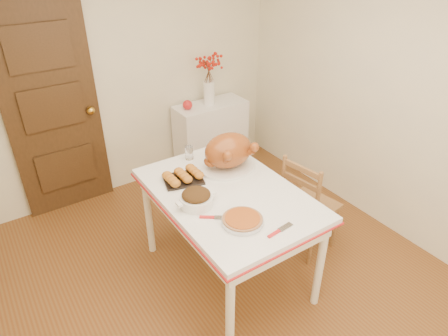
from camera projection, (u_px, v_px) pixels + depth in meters
floor at (232, 293)px, 3.23m from camera, size 3.50×4.00×0.00m
wall_back at (120, 76)px, 4.02m from camera, size 3.50×0.00×2.50m
wall_right at (402, 102)px, 3.42m from camera, size 0.00×4.00×2.50m
door_back at (53, 113)px, 3.78m from camera, size 0.85×0.06×2.06m
sideboard at (211, 137)px, 4.73m from camera, size 0.83×0.37×0.83m
kitchen_table at (227, 235)px, 3.20m from camera, size 0.96×1.41×0.84m
chair_oak at (310, 203)px, 3.49m from camera, size 0.47×0.47×0.94m
berry_vase at (209, 81)px, 4.37m from camera, size 0.28×0.28×0.55m
apple at (187, 105)px, 4.35m from camera, size 0.11×0.11×0.11m
turkey_platter at (228, 152)px, 3.20m from camera, size 0.55×0.48×0.30m
pumpkin_pie at (242, 220)px, 2.65m from camera, size 0.36×0.36×0.06m
stuffing_dish at (196, 198)px, 2.81m from camera, size 0.31×0.25×0.12m
rolls_tray at (183, 176)px, 3.09m from camera, size 0.34×0.30×0.08m
pie_server at (280, 230)px, 2.59m from camera, size 0.22×0.09×0.01m
carving_knife at (220, 217)px, 2.70m from camera, size 0.26×0.22×0.01m
drinking_glass at (189, 153)px, 3.37m from camera, size 0.07×0.07×0.12m
shaker_pair at (220, 146)px, 3.51m from camera, size 0.10×0.07×0.09m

